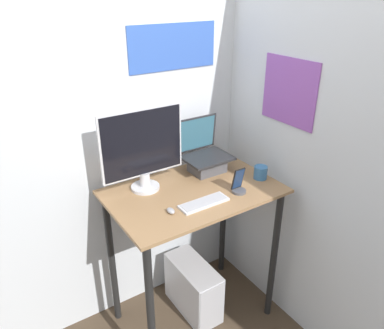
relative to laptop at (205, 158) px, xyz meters
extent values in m
cube|color=silver|center=(-0.22, 0.24, 0.15)|extent=(6.00, 0.05, 2.60)
cube|color=#3359B2|center=(-0.11, 0.21, 0.71)|extent=(0.62, 0.01, 0.28)
cube|color=silver|center=(0.39, -0.53, 0.15)|extent=(0.05, 6.00, 2.60)
cube|color=purple|center=(0.36, -0.34, 0.48)|extent=(0.01, 0.42, 0.40)
cube|color=#936D47|center=(-0.22, -0.19, -0.10)|extent=(1.05, 0.68, 0.02)
cylinder|color=black|center=(-0.69, -0.47, -0.63)|extent=(0.05, 0.05, 1.04)
cylinder|color=black|center=(0.26, -0.47, -0.63)|extent=(0.05, 0.05, 1.04)
cylinder|color=black|center=(-0.69, 0.10, -0.63)|extent=(0.05, 0.05, 1.04)
cylinder|color=black|center=(0.26, 0.10, -0.63)|extent=(0.05, 0.05, 1.04)
cube|color=#4C4C51|center=(0.00, -0.02, -0.04)|extent=(0.22, 0.17, 0.09)
cube|color=#262628|center=(0.00, -0.02, 0.01)|extent=(0.31, 0.24, 0.02)
cube|color=#262628|center=(0.00, 0.11, 0.14)|extent=(0.31, 0.03, 0.24)
cube|color=#336072|center=(0.00, 0.11, 0.14)|extent=(0.28, 0.02, 0.22)
cylinder|color=silver|center=(-0.46, -0.01, -0.08)|extent=(0.18, 0.18, 0.02)
cylinder|color=silver|center=(-0.46, -0.01, -0.03)|extent=(0.06, 0.06, 0.09)
cube|color=silver|center=(-0.46, 0.00, 0.22)|extent=(0.53, 0.01, 0.42)
cube|color=black|center=(-0.46, -0.01, 0.22)|extent=(0.51, 0.01, 0.40)
cube|color=silver|center=(-0.26, -0.36, -0.08)|extent=(0.30, 0.10, 0.01)
cube|color=#A8A8AD|center=(-0.26, -0.36, -0.07)|extent=(0.28, 0.09, 0.00)
ellipsoid|color=#99999E|center=(-0.46, -0.33, -0.08)|extent=(0.04, 0.06, 0.03)
cylinder|color=#4C4C51|center=(0.00, -0.36, -0.08)|extent=(0.09, 0.09, 0.02)
cube|color=black|center=(0.00, -0.35, 0.00)|extent=(0.08, 0.04, 0.14)
cube|color=navy|center=(0.00, -0.35, 0.00)|extent=(0.07, 0.03, 0.13)
cube|color=silver|center=(-0.18, -0.13, -0.95)|extent=(0.22, 0.47, 0.40)
cube|color=#ADADB2|center=(-0.18, -0.37, -0.95)|extent=(0.21, 0.01, 0.38)
cylinder|color=#336699|center=(0.24, -0.29, -0.05)|extent=(0.09, 0.09, 0.09)
camera|label=1|loc=(-1.33, -1.87, 1.06)|focal=35.00mm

